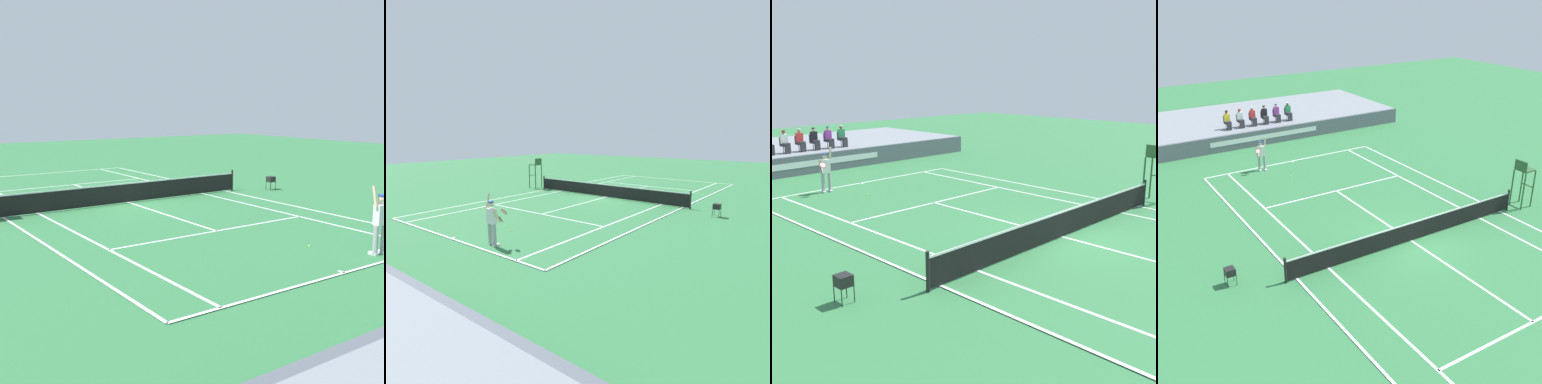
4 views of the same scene
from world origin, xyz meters
The scene contains 7 objects.
ground_plane centered at (0.00, 0.00, 0.00)m, with size 80.00×80.00×0.00m, color #337542.
court centered at (0.00, 0.00, 0.01)m, with size 11.08×23.88×0.03m.
net centered at (0.00, 0.00, 0.52)m, with size 11.98×0.10×1.07m.
tennis_player centered at (-2.17, 11.37, 0.99)m, with size 0.79×0.62×2.08m.
tennis_ball centered at (-1.16, 9.59, 0.03)m, with size 0.07×0.07×0.07m, color #D1E533.
umpire_chair centered at (6.83, 0.00, 1.56)m, with size 0.77×0.77×2.44m.
ball_hopper centered at (-7.72, 0.98, 0.57)m, with size 0.36×0.36×0.70m.
Camera 2 is at (-12.58, 19.23, 4.34)m, focal length 31.21 mm.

